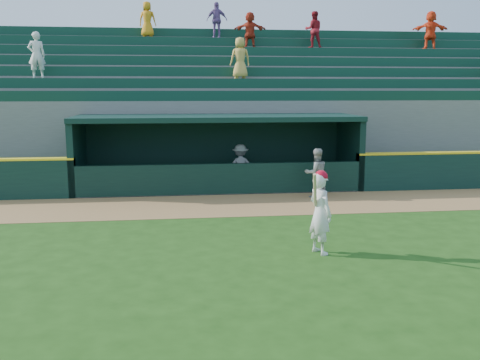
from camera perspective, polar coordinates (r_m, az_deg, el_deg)
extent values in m
plane|color=#1E4411|center=(10.82, 1.06, -8.23)|extent=(120.00, 120.00, 0.00)
cube|color=olive|center=(15.52, -1.50, -2.69)|extent=(40.00, 3.00, 0.01)
imported|color=#A1A19B|center=(16.68, 8.12, 0.74)|extent=(0.82, 0.68, 1.53)
imported|color=gray|center=(18.11, 0.04, 1.48)|extent=(0.99, 0.59, 1.50)
cube|color=#62625E|center=(18.25, -2.36, -0.78)|extent=(9.00, 2.60, 0.04)
cube|color=black|center=(18.29, -16.91, 2.41)|extent=(0.20, 2.60, 2.30)
cube|color=black|center=(19.01, 11.58, 2.90)|extent=(0.20, 2.60, 2.30)
cube|color=black|center=(19.37, -2.70, 3.20)|extent=(9.40, 0.20, 2.30)
cube|color=black|center=(17.98, -2.41, 6.64)|extent=(9.40, 2.80, 0.16)
cube|color=black|center=(16.97, -2.03, 0.07)|extent=(9.00, 0.16, 1.00)
cube|color=brown|center=(19.00, -2.57, 0.34)|extent=(8.40, 0.45, 0.10)
cube|color=slate|center=(19.86, -2.83, 4.24)|extent=(34.00, 0.85, 2.91)
cube|color=#0F3828|center=(19.65, -2.84, 8.96)|extent=(34.00, 0.60, 0.36)
cube|color=slate|center=(20.68, -3.01, 5.08)|extent=(34.00, 0.85, 3.36)
cube|color=#0F3828|center=(20.50, -3.03, 10.25)|extent=(34.00, 0.60, 0.36)
cube|color=slate|center=(21.51, -3.18, 5.86)|extent=(34.00, 0.85, 3.81)
cube|color=#0F3828|center=(21.36, -3.21, 11.43)|extent=(34.00, 0.60, 0.36)
cube|color=slate|center=(22.35, -3.34, 6.58)|extent=(34.00, 0.85, 4.26)
cube|color=#0F3828|center=(22.22, -3.37, 12.52)|extent=(34.00, 0.60, 0.36)
cube|color=slate|center=(23.18, -3.48, 7.24)|extent=(34.00, 0.85, 4.71)
cube|color=#0F3828|center=(23.10, -3.53, 13.52)|extent=(34.00, 0.60, 0.36)
cube|color=slate|center=(24.02, -3.62, 7.86)|extent=(34.00, 0.85, 5.16)
cube|color=#0F3828|center=(23.98, -3.67, 14.46)|extent=(34.00, 0.60, 0.36)
cube|color=slate|center=(24.86, -3.74, 8.44)|extent=(34.00, 0.85, 5.61)
cube|color=#0F3828|center=(24.86, -3.81, 15.32)|extent=(34.00, 0.60, 0.36)
cube|color=slate|center=(25.44, -3.82, 8.46)|extent=(34.50, 0.30, 5.61)
imported|color=orange|center=(24.07, -9.86, 16.52)|extent=(0.80, 0.59, 1.48)
imported|color=#B9301C|center=(23.38, 1.07, 15.73)|extent=(1.39, 0.58, 1.46)
imported|color=gold|center=(20.66, 0.01, 12.88)|extent=(0.78, 0.54, 1.54)
imported|color=#815898|center=(24.13, -2.48, 16.68)|extent=(0.89, 0.38, 1.52)
imported|color=#F8421B|center=(25.77, 19.65, 14.82)|extent=(1.58, 0.84, 1.63)
imported|color=white|center=(21.07, -20.87, 12.35)|extent=(0.68, 0.53, 1.64)
imported|color=maroon|center=(23.93, 7.86, 15.59)|extent=(0.82, 0.67, 1.53)
imported|color=silver|center=(10.98, 8.55, -3.57)|extent=(0.60, 0.71, 1.66)
sphere|color=#B2091D|center=(10.83, 8.65, 0.34)|extent=(0.27, 0.27, 0.27)
cylinder|color=#CDAF83|center=(10.61, 8.00, -1.09)|extent=(0.23, 0.50, 0.76)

